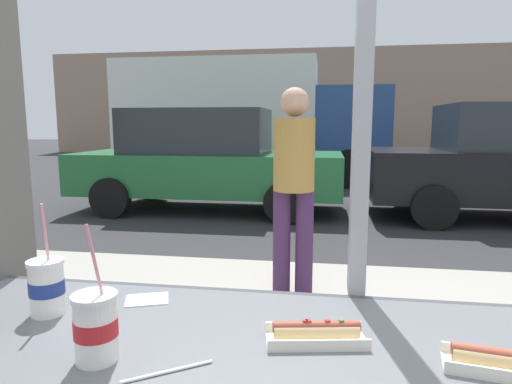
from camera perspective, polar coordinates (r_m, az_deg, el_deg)
The scene contains 12 objects.
ground_plane at distance 9.37m, azimuth 9.33°, elevation -0.45°, with size 60.00×60.00×0.00m, color #2D2D30.
sidewalk_strip at distance 3.18m, azimuth 10.24°, elevation -17.83°, with size 16.00×2.80×0.12m, color #9E998E.
building_facade_far at distance 22.24m, azimuth 9.25°, elevation 11.26°, with size 28.00×1.20×5.00m, color gray.
soda_cup_left at distance 1.33m, azimuth -25.28°, elevation -10.87°, with size 0.09×0.09×0.31m.
soda_cup_right at distance 1.05m, azimuth -19.86°, elevation -15.89°, with size 0.10×0.10×0.31m.
hotdog_tray_near at distance 1.10m, azimuth 7.74°, elevation -17.43°, with size 0.25×0.14×0.05m.
hotdog_tray_far at distance 1.10m, azimuth 29.69°, elevation -18.48°, with size 0.26×0.13×0.05m.
loose_straw at distance 1.00m, azimuth -11.26°, elevation -21.67°, with size 0.01×0.01×0.19m, color white.
napkin_wrapper at distance 1.36m, azimuth -13.82°, elevation -13.27°, with size 0.12×0.09×0.00m, color white.
parked_car_green at distance 7.63m, azimuth -6.51°, elevation 4.10°, with size 4.48×1.88×1.73m.
box_truck at distance 11.61m, azimuth -1.32°, elevation 9.58°, with size 6.75×2.44×3.04m.
pedestrian at distance 3.47m, azimuth 4.87°, elevation 1.73°, with size 0.32×0.32×1.63m.
Camera 1 is at (-0.10, -1.25, 1.48)m, focal length 31.17 mm.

